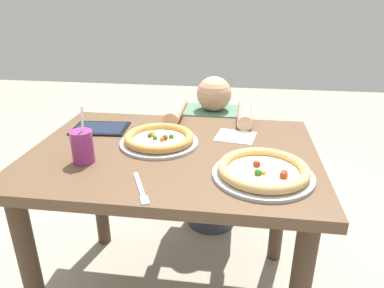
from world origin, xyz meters
TOP-DOWN VIEW (x-y plane):
  - dining_table at (0.00, 0.00)m, footprint 1.11×0.81m
  - pizza_near at (0.34, -0.17)m, footprint 0.34×0.34m
  - pizza_far at (-0.07, 0.05)m, footprint 0.32×0.32m
  - drink_cup_colored at (-0.30, -0.15)m, footprint 0.08×0.08m
  - paper_napkin at (0.24, 0.17)m, footprint 0.18×0.17m
  - fork at (-0.04, -0.31)m, footprint 0.10×0.19m
  - tablet at (-0.37, 0.18)m, footprint 0.25×0.19m
  - diner_seated at (0.11, 0.60)m, footprint 0.40×0.52m

SIDE VIEW (x-z plane):
  - diner_seated at x=0.11m, z-range -0.04..0.87m
  - dining_table at x=0.00m, z-range 0.25..1.00m
  - paper_napkin at x=0.24m, z-range 0.75..0.75m
  - fork at x=-0.04m, z-range 0.75..0.75m
  - tablet at x=-0.37m, z-range 0.75..0.76m
  - pizza_far at x=-0.07m, z-range 0.75..0.79m
  - pizza_near at x=0.34m, z-range 0.75..0.79m
  - drink_cup_colored at x=-0.30m, z-range 0.70..0.92m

